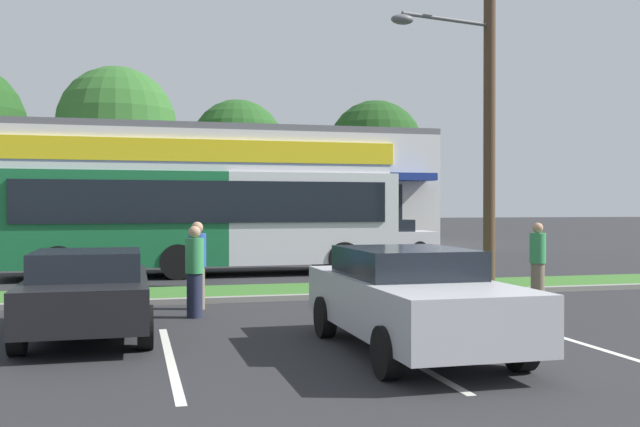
% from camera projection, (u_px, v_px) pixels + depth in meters
% --- Properties ---
extents(grass_median, '(56.00, 2.20, 0.12)m').
position_uv_depth(grass_median, '(282.00, 291.00, 17.01)').
color(grass_median, '#386B28').
rests_on(grass_median, ground_plane).
extents(curb_lip, '(56.00, 0.24, 0.12)m').
position_uv_depth(curb_lip, '(293.00, 297.00, 15.83)').
color(curb_lip, gray).
rests_on(curb_lip, ground_plane).
extents(parking_stripe_1, '(0.12, 4.80, 0.01)m').
position_uv_depth(parking_stripe_1, '(170.00, 358.00, 9.74)').
color(parking_stripe_1, silver).
rests_on(parking_stripe_1, ground_plane).
extents(parking_stripe_2, '(0.12, 4.80, 0.01)m').
position_uv_depth(parking_stripe_2, '(394.00, 352.00, 10.15)').
color(parking_stripe_2, silver).
rests_on(parking_stripe_2, ground_plane).
extents(storefront_building, '(25.16, 13.27, 5.86)m').
position_uv_depth(storefront_building, '(172.00, 190.00, 37.89)').
color(storefront_building, silver).
rests_on(storefront_building, ground_plane).
extents(tree_mid_left, '(7.09, 7.09, 10.43)m').
position_uv_depth(tree_mid_left, '(117.00, 126.00, 43.34)').
color(tree_mid_left, '#473323').
rests_on(tree_mid_left, ground_plane).
extents(tree_mid, '(6.27, 6.27, 9.28)m').
position_uv_depth(tree_mid, '(238.00, 146.00, 48.95)').
color(tree_mid, '#473323').
rests_on(tree_mid, ground_plane).
extents(tree_mid_right, '(6.52, 6.52, 9.36)m').
position_uv_depth(tree_mid_right, '(375.00, 148.00, 49.85)').
color(tree_mid_right, '#473323').
rests_on(tree_mid_right, ground_plane).
extents(utility_pole, '(3.14, 2.38, 9.20)m').
position_uv_depth(utility_pole, '(485.00, 92.00, 18.17)').
color(utility_pole, '#4C3826').
rests_on(utility_pole, ground_plane).
extents(city_bus, '(11.54, 2.81, 3.25)m').
position_uv_depth(city_bus, '(204.00, 216.00, 21.58)').
color(city_bus, '#196638').
rests_on(city_bus, ground_plane).
extents(car_1, '(4.29, 1.93, 1.51)m').
position_uv_depth(car_1, '(382.00, 237.00, 29.88)').
color(car_1, silver).
rests_on(car_1, ground_plane).
extents(car_3, '(1.93, 4.14, 1.37)m').
position_uv_depth(car_3, '(88.00, 291.00, 11.36)').
color(car_3, black).
rests_on(car_3, ground_plane).
extents(car_5, '(1.98, 4.62, 1.45)m').
position_uv_depth(car_5, '(410.00, 297.00, 10.22)').
color(car_5, '#B7B7BC').
rests_on(car_5, ground_plane).
extents(pedestrian_near_bench, '(0.34, 0.34, 1.69)m').
position_uv_depth(pedestrian_near_bench, '(195.00, 272.00, 13.34)').
color(pedestrian_near_bench, '#1E2338').
rests_on(pedestrian_near_bench, ground_plane).
extents(pedestrian_by_pole, '(0.35, 0.35, 1.75)m').
position_uv_depth(pedestrian_by_pole, '(197.00, 265.00, 14.44)').
color(pedestrian_by_pole, '#726651').
rests_on(pedestrian_by_pole, ground_plane).
extents(pedestrian_mid, '(0.34, 0.34, 1.70)m').
position_uv_depth(pedestrian_mid, '(538.00, 262.00, 15.67)').
color(pedestrian_mid, '#726651').
rests_on(pedestrian_mid, ground_plane).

